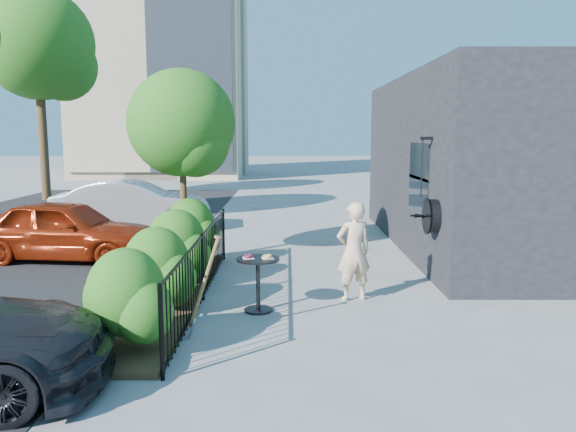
{
  "coord_description": "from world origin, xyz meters",
  "views": [
    {
      "loc": [
        -0.13,
        -8.83,
        2.68
      ],
      "look_at": [
        -0.12,
        1.25,
        1.2
      ],
      "focal_mm": 35.0,
      "sensor_mm": 36.0,
      "label": 1
    }
  ],
  "objects_px": {
    "shovel": "(202,292)",
    "car_red": "(65,230)",
    "cafe_table": "(258,275)",
    "woman": "(354,251)",
    "patio_tree": "(184,130)",
    "street_tree_far": "(39,51)",
    "car_silver": "(133,205)"
  },
  "relations": [
    {
      "from": "cafe_table",
      "to": "shovel",
      "type": "height_order",
      "value": "shovel"
    },
    {
      "from": "woman",
      "to": "shovel",
      "type": "relative_size",
      "value": 1.14
    },
    {
      "from": "patio_tree",
      "to": "shovel",
      "type": "bearing_deg",
      "value": -77.58
    },
    {
      "from": "cafe_table",
      "to": "car_red",
      "type": "bearing_deg",
      "value": 140.68
    },
    {
      "from": "cafe_table",
      "to": "shovel",
      "type": "bearing_deg",
      "value": -121.19
    },
    {
      "from": "street_tree_far",
      "to": "car_silver",
      "type": "distance_m",
      "value": 10.34
    },
    {
      "from": "woman",
      "to": "car_red",
      "type": "xyz_separation_m",
      "value": [
        -5.81,
        2.93,
        -0.15
      ]
    },
    {
      "from": "car_red",
      "to": "car_silver",
      "type": "bearing_deg",
      "value": 0.81
    },
    {
      "from": "street_tree_far",
      "to": "shovel",
      "type": "xyz_separation_m",
      "value": [
        8.68,
        -15.65,
        -5.3
      ]
    },
    {
      "from": "woman",
      "to": "car_red",
      "type": "distance_m",
      "value": 6.5
    },
    {
      "from": "street_tree_far",
      "to": "woman",
      "type": "xyz_separation_m",
      "value": [
        10.87,
        -13.93,
        -5.11
      ]
    },
    {
      "from": "patio_tree",
      "to": "street_tree_far",
      "type": "relative_size",
      "value": 0.48
    },
    {
      "from": "cafe_table",
      "to": "car_red",
      "type": "relative_size",
      "value": 0.23
    },
    {
      "from": "street_tree_far",
      "to": "car_silver",
      "type": "bearing_deg",
      "value": -52.44
    },
    {
      "from": "car_red",
      "to": "car_silver",
      "type": "height_order",
      "value": "car_silver"
    },
    {
      "from": "car_silver",
      "to": "street_tree_far",
      "type": "bearing_deg",
      "value": 31.75
    },
    {
      "from": "cafe_table",
      "to": "shovel",
      "type": "relative_size",
      "value": 0.62
    },
    {
      "from": "shovel",
      "to": "car_silver",
      "type": "relative_size",
      "value": 0.33
    },
    {
      "from": "patio_tree",
      "to": "street_tree_far",
      "type": "distance_m",
      "value": 13.95
    },
    {
      "from": "shovel",
      "to": "cafe_table",
      "type": "bearing_deg",
      "value": 58.81
    },
    {
      "from": "patio_tree",
      "to": "car_red",
      "type": "xyz_separation_m",
      "value": [
        -2.63,
        0.19,
        -2.11
      ]
    },
    {
      "from": "shovel",
      "to": "car_red",
      "type": "distance_m",
      "value": 5.88
    },
    {
      "from": "patio_tree",
      "to": "shovel",
      "type": "distance_m",
      "value": 5.03
    },
    {
      "from": "shovel",
      "to": "car_silver",
      "type": "xyz_separation_m",
      "value": [
        -3.24,
        8.57,
        0.08
      ]
    },
    {
      "from": "cafe_table",
      "to": "woman",
      "type": "bearing_deg",
      "value": 21.4
    },
    {
      "from": "street_tree_far",
      "to": "car_silver",
      "type": "height_order",
      "value": "street_tree_far"
    },
    {
      "from": "street_tree_far",
      "to": "car_red",
      "type": "height_order",
      "value": "street_tree_far"
    },
    {
      "from": "woman",
      "to": "shovel",
      "type": "distance_m",
      "value": 2.79
    },
    {
      "from": "street_tree_far",
      "to": "cafe_table",
      "type": "xyz_separation_m",
      "value": [
        9.36,
        -14.52,
        -5.35
      ]
    },
    {
      "from": "woman",
      "to": "car_red",
      "type": "relative_size",
      "value": 0.42
    },
    {
      "from": "car_silver",
      "to": "woman",
      "type": "bearing_deg",
      "value": -147.42
    },
    {
      "from": "shovel",
      "to": "woman",
      "type": "bearing_deg",
      "value": 38.07
    }
  ]
}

